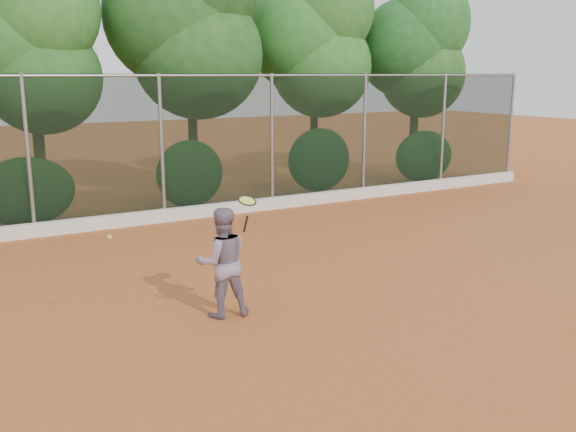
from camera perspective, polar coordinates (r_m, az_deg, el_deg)
ground at (r=9.88m, az=2.95°, el=-8.20°), size 80.00×80.00×0.00m
concrete_curb at (r=15.76m, az=-10.69°, el=0.07°), size 24.00×0.20×0.30m
tennis_player at (r=9.39m, az=-5.89°, el=-4.11°), size 0.89×0.74×1.63m
chainlink_fence at (r=15.66m, az=-11.17°, el=6.31°), size 24.09×0.09×3.50m
foliage_backdrop at (r=17.33m, az=-15.54°, el=15.11°), size 23.70×3.63×7.55m
tennis_racket at (r=9.14m, az=-3.66°, el=1.12°), size 0.29×0.28×0.54m
tennis_ball_in_flight at (r=8.34m, az=-15.58°, el=-1.84°), size 0.07×0.07×0.07m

